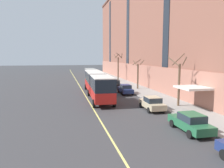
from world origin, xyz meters
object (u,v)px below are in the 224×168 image
Objects in this scene: city_bus at (97,83)px; parked_car_green_4 at (190,122)px; parked_car_red_2 at (105,78)px; parked_car_navy_6 at (97,75)px; street_tree_mid_block at (138,74)px; parked_car_navy_0 at (125,89)px; street_tree_far_uptown at (118,66)px; street_tree_near_corner at (179,81)px; parked_car_black_3 at (115,84)px; parked_car_champagne_5 at (152,103)px.

city_bus is 18.50m from parked_car_green_4.
parked_car_red_2 is at bearing 89.96° from parked_car_green_4.
street_tree_mid_block reaches higher than parked_car_navy_6.
parked_car_navy_0 is 6.07m from street_tree_mid_block.
city_bus is 2.62× the size of street_tree_far_uptown.
parked_car_green_4 is 9.44m from street_tree_near_corner.
street_tree_far_uptown is (3.75, 11.82, 2.95)m from parked_car_black_3.
parked_car_green_4 is (0.09, -26.10, -0.00)m from parked_car_black_3.
parked_car_navy_0 is at bearing -130.15° from street_tree_mid_block.
parked_car_black_3 is (4.84, 8.32, -1.31)m from city_bus.
street_tree_near_corner is (3.72, -17.74, 2.46)m from parked_car_black_3.
street_tree_mid_block is (3.64, -14.01, 2.14)m from parked_car_red_2.
city_bus reaches higher than parked_car_red_2.
parked_car_green_4 and parked_car_champagne_5 have the same top height.
parked_car_black_3 is 22.31m from parked_car_navy_6.
parked_car_red_2 is 37.20m from parked_car_green_4.
parked_car_navy_6 is at bearing 89.73° from parked_car_black_3.
parked_car_champagne_5 is at bearing -103.56° from street_tree_mid_block.
street_tree_near_corner is at bearing -78.17° from parked_car_black_3.
city_bus is at bearing -147.83° from street_tree_mid_block.
parked_car_red_2 is (4.96, 19.42, -1.31)m from city_bus.
parked_car_navy_0 is 18.85m from parked_car_green_4.
parked_car_navy_0 and parked_car_green_4 have the same top height.
city_bus is at bearing -120.20° from parked_car_black_3.
parked_car_red_2 is 11.21m from parked_car_navy_6.
parked_car_navy_6 is 40.29m from street_tree_near_corner.
parked_car_green_4 is at bearing -113.45° from street_tree_near_corner.
city_bus is at bearing 132.26° from street_tree_near_corner.
street_tree_near_corner is (3.61, -40.05, 2.46)m from parked_car_navy_6.
street_tree_far_uptown reaches higher than street_tree_mid_block.
parked_car_navy_0 is 1.06× the size of parked_car_champagne_5.
street_tree_mid_block is (3.66, 4.34, 2.14)m from parked_car_navy_0.
parked_car_navy_6 is (-0.01, 11.21, 0.00)m from parked_car_red_2.
parked_car_black_3 is 0.84× the size of street_tree_mid_block.
parked_car_navy_0 is 1.02× the size of parked_car_green_4.
parked_car_green_4 is at bearing -74.50° from city_bus.
parked_car_navy_6 is 11.49m from street_tree_far_uptown.
parked_car_champagne_5 is 4.54m from street_tree_near_corner.
street_tree_far_uptown is at bearing 90.02° from street_tree_mid_block.
street_tree_far_uptown is (8.60, 20.14, 1.64)m from city_bus.
parked_car_red_2 is 14.63m from street_tree_mid_block.
street_tree_near_corner reaches higher than parked_car_navy_0.
parked_car_green_4 is 23.58m from street_tree_mid_block.
city_bus reaches higher than parked_car_navy_6.
parked_car_navy_6 is at bearing 90.05° from parked_car_red_2.
street_tree_near_corner is 1.16× the size of street_tree_mid_block.
parked_car_green_4 is 0.81× the size of street_tree_mid_block.
street_tree_mid_block is (3.76, -2.91, 2.14)m from parked_car_black_3.
street_tree_mid_block is at bearing 81.01° from parked_car_green_4.
street_tree_mid_block is (3.77, 15.62, 2.14)m from parked_car_champagne_5.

